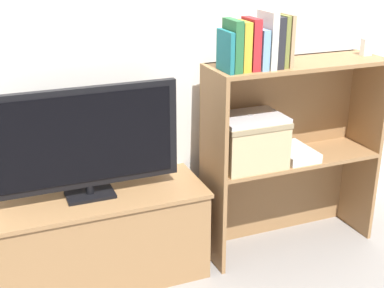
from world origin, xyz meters
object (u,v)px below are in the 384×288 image
at_px(book_olive, 281,41).
at_px(book_tan, 286,40).
at_px(laptop, 251,118).
at_px(tv_stand, 94,239).
at_px(book_skyblue, 259,49).
at_px(book_ivory, 267,40).
at_px(book_teal, 225,51).
at_px(magazine_stack, 294,152).
at_px(tv, 86,140).
at_px(book_mustard, 242,46).
at_px(baby_monitor, 366,47).
at_px(book_charcoal, 274,42).
at_px(book_forest, 233,46).
at_px(book_crimson, 251,44).
at_px(storage_basket_left, 250,140).

distance_m(book_olive, book_tan, 0.02).
height_order(book_tan, laptop, book_tan).
bearing_deg(tv_stand, book_skyblue, -6.23).
relative_size(book_ivory, laptop, 0.81).
bearing_deg(book_teal, magazine_stack, 5.09).
bearing_deg(book_olive, tv, 174.64).
bearing_deg(book_mustard, baby_monitor, 3.70).
bearing_deg(book_charcoal, magazine_stack, 12.17).
bearing_deg(book_charcoal, tv, 174.43).
relative_size(book_forest, book_mustard, 1.04).
xyz_separation_m(tv_stand, book_charcoal, (0.88, -0.09, 0.90)).
bearing_deg(book_olive, magazine_stack, 15.17).
height_order(book_skyblue, book_charcoal, book_charcoal).
xyz_separation_m(book_charcoal, laptop, (-0.09, 0.03, -0.37)).
bearing_deg(magazine_stack, laptop, -178.92).
height_order(book_mustard, baby_monitor, book_mustard).
xyz_separation_m(book_crimson, book_skyblue, (0.04, 0.00, -0.02)).
xyz_separation_m(book_charcoal, baby_monitor, (0.57, 0.05, -0.07)).
xyz_separation_m(tv, book_tan, (0.94, -0.09, 0.39)).
xyz_separation_m(tv_stand, book_teal, (0.63, -0.09, 0.87)).
bearing_deg(laptop, tv, 176.15).
distance_m(book_mustard, book_tan, 0.23).
xyz_separation_m(book_skyblue, baby_monitor, (0.65, 0.05, -0.05)).
distance_m(book_charcoal, book_tan, 0.06).
height_order(book_crimson, book_tan, book_tan).
distance_m(tv, storage_basket_left, 0.80).
height_order(tv_stand, tv, tv).
xyz_separation_m(storage_basket_left, magazine_stack, (0.27, 0.01, -0.11)).
xyz_separation_m(book_ivory, book_tan, (0.10, 0.00, -0.01)).
relative_size(book_forest, laptop, 0.72).
bearing_deg(book_tan, book_teal, 180.00).
bearing_deg(tv, book_tan, -5.22).
relative_size(storage_basket_left, magazine_stack, 1.26).
height_order(book_charcoal, magazine_stack, book_charcoal).
bearing_deg(laptop, book_teal, -168.35).
distance_m(tv, magazine_stack, 1.08).
xyz_separation_m(book_tan, storage_basket_left, (-0.15, 0.03, -0.49)).
distance_m(book_tan, magazine_stack, 0.61).
bearing_deg(book_tan, tv, 174.78).
bearing_deg(book_tan, laptop, 167.70).
height_order(tv_stand, book_teal, book_teal).
relative_size(book_ivory, book_olive, 1.09).
xyz_separation_m(book_teal, book_skyblue, (0.17, 0.00, -0.00)).
height_order(book_teal, storage_basket_left, book_teal).
relative_size(laptop, magazine_stack, 1.24).
height_order(book_mustard, storage_basket_left, book_mustard).
bearing_deg(book_olive, book_crimson, -180.00).
height_order(book_skyblue, book_ivory, book_ivory).
height_order(tv_stand, book_charcoal, book_charcoal).
distance_m(book_ivory, laptop, 0.38).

